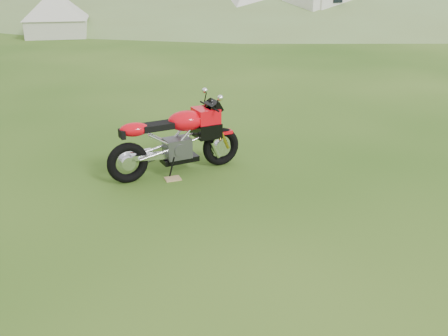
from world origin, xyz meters
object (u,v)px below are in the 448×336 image
object	(u,v)px
tent_left	(56,11)
caravan	(332,4)
sport_motorcycle	(176,135)
plywood_board	(173,179)
tent_right	(250,2)

from	to	relation	value
tent_left	caravan	bearing A→B (deg)	0.84
sport_motorcycle	plywood_board	distance (m)	0.68
tent_left	caravan	size ratio (longest dim) A/B	0.50
plywood_board	tent_right	distance (m)	20.57
caravan	tent_right	bearing A→B (deg)	137.85
tent_right	plywood_board	bearing A→B (deg)	-119.89
plywood_board	caravan	world-z (taller)	caravan
tent_left	tent_right	size ratio (longest dim) A/B	0.84
caravan	plywood_board	bearing A→B (deg)	-147.05
sport_motorcycle	tent_right	world-z (taller)	tent_right
sport_motorcycle	caravan	distance (m)	20.96
caravan	tent_left	bearing A→B (deg)	152.80
sport_motorcycle	tent_left	distance (m)	18.47
plywood_board	tent_right	bearing A→B (deg)	65.35
sport_motorcycle	tent_left	bearing A→B (deg)	85.24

